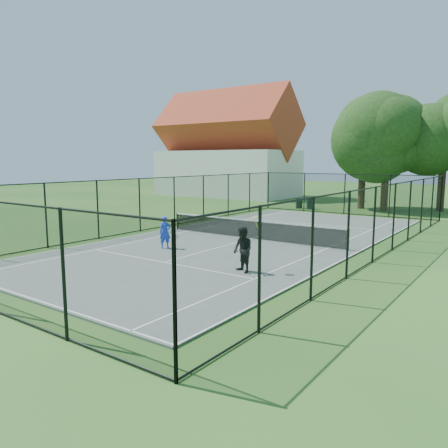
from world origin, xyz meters
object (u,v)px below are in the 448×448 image
Objects in this scene: trash_bin_left at (299,203)px; player_blue at (165,232)px; tennis_net at (252,228)px; trash_bin_right at (310,204)px; player_black at (243,250)px.

player_blue reaches higher than trash_bin_left.
tennis_net reaches higher than trash_bin_right.
tennis_net is 6.95× the size of player_blue.
player_blue reaches higher than trash_bin_right.
tennis_net is at bearing 119.28° from player_black.
tennis_net is 11.63× the size of trash_bin_left.
trash_bin_right is (-3.45, 14.53, -0.11)m from tennis_net.
player_blue is at bearing 163.23° from player_black.
player_black is (3.29, -5.87, 0.29)m from tennis_net.
player_blue is 0.61× the size of player_black.
trash_bin_left is 0.37× the size of player_black.
player_black is at bearing -60.72° from tennis_net.
trash_bin_left is (-4.45, 14.60, -0.14)m from tennis_net.
trash_bin_left is at bearing 97.70° from player_blue.
tennis_net is 15.27m from trash_bin_left.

